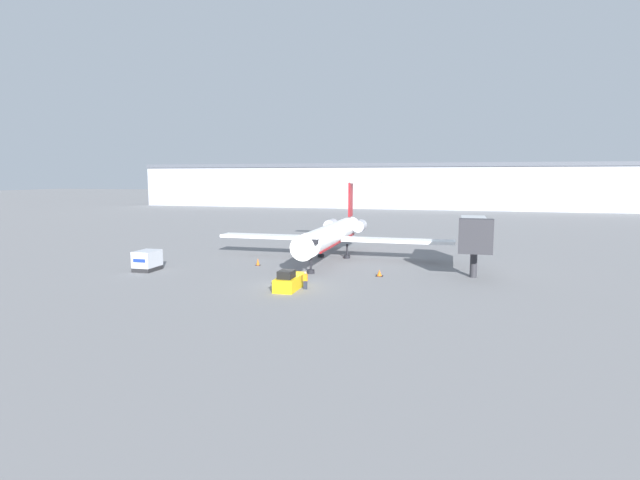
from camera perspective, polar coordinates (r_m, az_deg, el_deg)
ground_plane at (r=46.43m, az=-3.48°, el=-5.47°), size 600.00×600.00×0.00m
terminal_building at (r=163.59m, az=10.02°, el=6.12°), size 180.00×16.80×14.28m
airplane_main at (r=62.19m, az=1.48°, el=0.76°), size 29.62×25.28×9.46m
pushback_tug at (r=45.89m, az=-3.47°, el=-4.72°), size 1.80×4.70×1.88m
luggage_cart at (r=57.62m, az=-19.14°, el=-2.24°), size 2.07×2.91×2.20m
worker_near_tug at (r=45.60m, az=-1.69°, el=-4.61°), size 0.40×0.24×1.63m
traffic_cone_left at (r=58.11m, az=-7.12°, el=-2.51°), size 0.53×0.53×0.83m
traffic_cone_right at (r=51.88m, az=6.80°, el=-3.79°), size 0.73×0.73×0.66m
jet_bridge at (r=54.54m, az=17.20°, el=0.86°), size 3.20×10.36×6.19m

